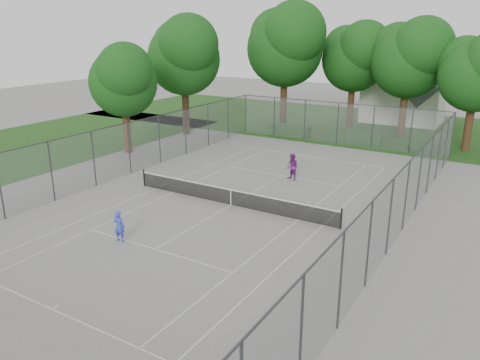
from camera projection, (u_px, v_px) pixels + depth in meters
The scene contains 17 objects.
ground at pixel (231, 205), 26.17m from camera, with size 120.00×120.00×0.00m, color slate.
grass_far at pixel (367, 126), 47.35m from camera, with size 60.00×20.00×0.00m, color #1A4112.
court_markings at pixel (231, 205), 26.17m from camera, with size 11.03×23.83×0.01m.
tennis_net at pixel (231, 197), 26.01m from camera, with size 12.87×0.10×1.10m.
perimeter_fence at pixel (231, 174), 25.61m from camera, with size 18.08×34.08×3.52m.
tree_far_left at pixel (286, 42), 43.90m from camera, with size 8.26×7.54×11.87m.
tree_far_midleft at pixel (355, 54), 44.85m from camera, with size 7.10×6.48×10.20m.
tree_far_midright at pixel (410, 55), 40.15m from camera, with size 7.27×6.64×10.45m.
tree_far_right at pixel (478, 69), 35.74m from camera, with size 6.50×5.94×9.35m.
tree_side_back at pixel (184, 53), 41.39m from camera, with size 7.44×6.79×10.69m.
tree_side_front at pixel (123, 77), 35.45m from camera, with size 5.94×5.42×8.53m.
hedge_left at pixel (289, 130), 42.86m from camera, with size 3.86×1.16×0.97m, color #194516.
hedge_mid at pixel (364, 138), 40.02m from camera, with size 3.02×0.86×0.95m, color #194516.
hedge_right at pixel (426, 145), 37.77m from camera, with size 2.90×1.06×0.87m, color #194516.
house at pixel (405, 85), 48.30m from camera, with size 7.65×5.93×9.53m.
girl_player at pixel (119, 226), 21.56m from camera, with size 0.54×0.36×1.49m, color #3343C0.
woman_player at pixel (292, 167), 30.26m from camera, with size 0.84×0.66×1.73m, color #6B246E.
Camera 1 is at (13.04, -20.68, 9.47)m, focal length 35.00 mm.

